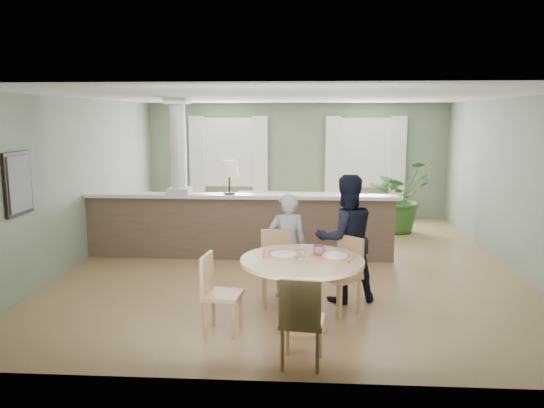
# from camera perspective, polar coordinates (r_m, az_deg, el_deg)

# --- Properties ---
(ground) EXTENTS (8.00, 8.00, 0.00)m
(ground) POSITION_cam_1_polar(r_m,az_deg,el_deg) (8.87, 2.09, -6.29)
(ground) COLOR tan
(ground) RESTS_ON ground
(room_shell) EXTENTS (7.02, 8.02, 2.71)m
(room_shell) POSITION_cam_1_polar(r_m,az_deg,el_deg) (9.18, 2.09, 5.74)
(room_shell) COLOR gray
(room_shell) RESTS_ON ground
(pony_wall) EXTENTS (5.32, 0.38, 2.70)m
(pony_wall) POSITION_cam_1_polar(r_m,az_deg,el_deg) (8.98, -4.15, -1.48)
(pony_wall) COLOR brown
(pony_wall) RESTS_ON ground
(sofa) EXTENTS (2.94, 1.29, 0.84)m
(sofa) POSITION_cam_1_polar(r_m,az_deg,el_deg) (10.72, 1.76, -1.21)
(sofa) COLOR #946F51
(sofa) RESTS_ON ground
(houseplant) EXTENTS (1.78, 1.76, 1.50)m
(houseplant) POSITION_cam_1_polar(r_m,az_deg,el_deg) (11.35, 13.43, 0.81)
(houseplant) COLOR #305E25
(houseplant) RESTS_ON ground
(dining_table) EXTENTS (1.39, 1.39, 0.95)m
(dining_table) POSITION_cam_1_polar(r_m,az_deg,el_deg) (6.00, 3.30, -7.47)
(dining_table) COLOR tan
(dining_table) RESTS_ON ground
(chair_far_boy) EXTENTS (0.48, 0.48, 0.94)m
(chair_far_boy) POSITION_cam_1_polar(r_m,az_deg,el_deg) (6.93, 0.55, -6.37)
(chair_far_boy) COLOR tan
(chair_far_boy) RESTS_ON ground
(chair_far_man) EXTENTS (0.60, 0.60, 0.94)m
(chair_far_man) POSITION_cam_1_polar(r_m,az_deg,el_deg) (6.67, 7.72, -7.13)
(chair_far_man) COLOR tan
(chair_far_man) RESTS_ON ground
(chair_near) EXTENTS (0.46, 0.46, 0.92)m
(chair_near) POSITION_cam_1_polar(r_m,az_deg,el_deg) (5.18, 3.16, -12.15)
(chair_near) COLOR tan
(chair_near) RESTS_ON ground
(chair_side) EXTENTS (0.45, 0.45, 0.90)m
(chair_side) POSITION_cam_1_polar(r_m,az_deg,el_deg) (6.04, -5.97, -9.13)
(chair_side) COLOR tan
(chair_side) RESTS_ON ground
(child_person) EXTENTS (0.56, 0.41, 1.40)m
(child_person) POSITION_cam_1_polar(r_m,az_deg,el_deg) (7.11, 1.66, -4.45)
(child_person) COLOR #9A9A9F
(child_person) RESTS_ON ground
(man_person) EXTENTS (0.96, 0.84, 1.67)m
(man_person) POSITION_cam_1_polar(r_m,az_deg,el_deg) (6.97, 7.93, -3.69)
(man_person) COLOR black
(man_person) RESTS_ON ground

